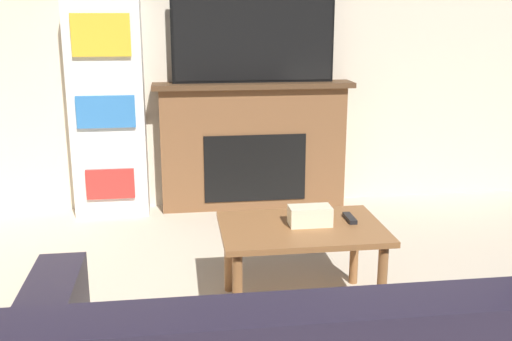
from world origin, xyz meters
TOP-DOWN VIEW (x-y plane):
  - wall_back at (0.00, 3.94)m, footprint 5.75×0.06m
  - fireplace at (0.35, 3.80)m, footprint 1.56×0.28m
  - tv at (0.35, 3.78)m, footprint 1.25×0.03m
  - coffee_table at (0.37, 2.05)m, footprint 0.85×0.59m
  - tissue_box at (0.41, 2.07)m, footprint 0.22×0.12m
  - remote_control at (0.64, 2.11)m, footprint 0.04×0.15m
  - bookshelf at (-0.77, 3.78)m, footprint 0.55×0.29m

SIDE VIEW (x-z plane):
  - coffee_table at x=0.37m, z-range 0.16..0.62m
  - remote_control at x=0.64m, z-range 0.45..0.48m
  - tissue_box at x=0.41m, z-range 0.45..0.55m
  - fireplace at x=0.35m, z-range 0.00..1.01m
  - bookshelf at x=-0.77m, z-range 0.00..1.65m
  - tv at x=0.35m, z-range 1.01..1.68m
  - wall_back at x=0.00m, z-range 0.00..2.70m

